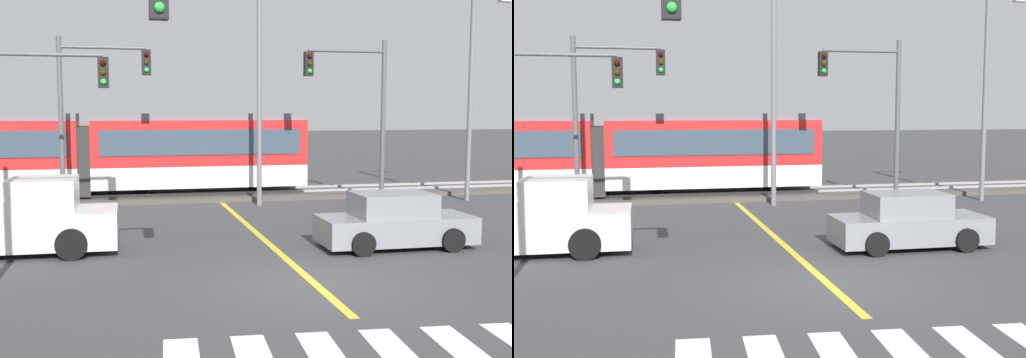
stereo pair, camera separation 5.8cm
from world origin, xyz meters
TOP-DOWN VIEW (x-y plane):
  - ground_plane at (0.00, 0.00)m, footprint 200.00×200.00m
  - track_bed at (0.00, 14.46)m, footprint 120.00×4.00m
  - rail_near at (0.00, 13.74)m, footprint 120.00×0.08m
  - rail_far at (0.00, 15.18)m, footprint 120.00×0.08m
  - light_rail_tram at (-5.43, 14.45)m, footprint 18.50×2.64m
  - crosswalk_stripe_4 at (1.10, -4.49)m, footprint 0.77×2.83m
  - lane_centre_line at (0.00, 5.02)m, footprint 0.20×14.86m
  - sedan_crossing at (3.25, 3.08)m, footprint 4.21×1.93m
  - pickup_truck at (-6.72, 4.45)m, footprint 5.44×2.32m
  - traffic_light_near_left at (-5.70, -1.93)m, footprint 3.75×0.38m
  - traffic_light_mid_left at (-6.99, 6.66)m, footprint 4.25×0.38m
  - traffic_light_far_right at (4.86, 10.08)m, footprint 3.25×0.38m
  - traffic_light_far_left at (-4.99, 10.58)m, footprint 3.25×0.38m
  - street_lamp_centre at (1.52, 11.45)m, footprint 2.13×0.28m
  - street_lamp_east at (10.25, 11.00)m, footprint 1.82×0.28m

SIDE VIEW (x-z plane):
  - ground_plane at x=0.00m, z-range 0.00..0.00m
  - lane_centre_line at x=0.00m, z-range 0.00..0.01m
  - crosswalk_stripe_4 at x=1.10m, z-range 0.00..0.01m
  - track_bed at x=0.00m, z-range 0.00..0.18m
  - rail_near at x=0.00m, z-range 0.18..0.28m
  - rail_far at x=0.00m, z-range 0.18..0.28m
  - sedan_crossing at x=3.25m, z-range -0.06..1.46m
  - pickup_truck at x=-6.72m, z-range -0.15..1.83m
  - light_rail_tram at x=-5.43m, z-range 0.33..3.76m
  - traffic_light_mid_left at x=-6.99m, z-range 0.96..6.78m
  - traffic_light_far_left at x=-4.99m, z-range 1.00..7.31m
  - traffic_light_far_right at x=4.86m, z-range 0.98..7.36m
  - traffic_light_near_left at x=-5.70m, z-range 1.07..7.63m
  - street_lamp_east at x=10.25m, z-range 0.53..9.07m
  - street_lamp_centre at x=1.52m, z-range 0.57..9.06m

